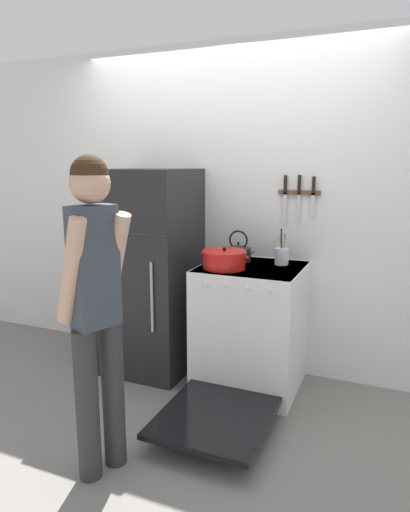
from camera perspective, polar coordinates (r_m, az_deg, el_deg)
name	(u,v)px	position (r m, az deg, el deg)	size (l,w,h in m)	color
ground_plane	(228,360)	(3.96, 2.84, -12.90)	(14.00, 14.00, 0.00)	slate
wall_back	(230,210)	(3.66, 3.20, 5.81)	(10.00, 0.06, 2.55)	silver
refrigerator	(151,271)	(3.63, -6.82, -1.92)	(0.66, 0.69, 1.60)	black
stove_range	(249,329)	(3.37, 5.53, -9.07)	(0.72, 1.41, 0.91)	white
dutch_oven_pot	(224,259)	(3.19, 2.42, -0.42)	(0.35, 0.31, 0.15)	red
tea_kettle	(238,252)	(3.43, 4.20, 0.48)	(0.24, 0.19, 0.23)	black
utensil_jar	(282,256)	(3.35, 9.57, 0.04)	(0.10, 0.10, 0.27)	silver
person	(96,300)	(2.38, -13.51, -5.43)	(0.35, 0.40, 1.68)	#2D2D30
wall_knife_strip	(299,192)	(3.45, 11.65, 7.88)	(0.31, 0.03, 0.36)	brown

